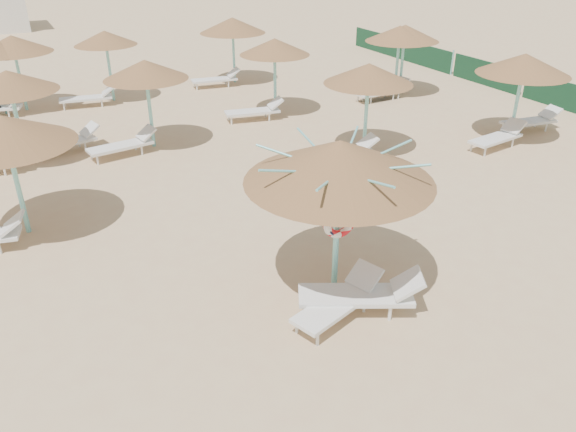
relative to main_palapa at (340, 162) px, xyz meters
name	(u,v)px	position (x,y,z in m)	size (l,w,h in m)	color
ground	(321,294)	(-0.32, -0.06, -2.59)	(120.00, 120.00, 0.00)	tan
main_palapa	(340,162)	(0.00, 0.00, 0.00)	(3.33, 3.33, 2.98)	#78D0CE
lounger_main_a	(341,300)	(-0.35, -0.78, -2.26)	(1.99, 1.15, 0.70)	silver
lounger_main_b	(364,294)	(0.08, -0.85, -2.22)	(2.23, 1.57, 0.79)	silver
palapa_field	(225,55)	(1.96, 10.21, -0.28)	(18.73, 13.63, 2.71)	#78D0CE
windbreak_fence	(487,74)	(13.68, 9.90, -2.09)	(0.08, 19.84, 1.10)	#194B29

